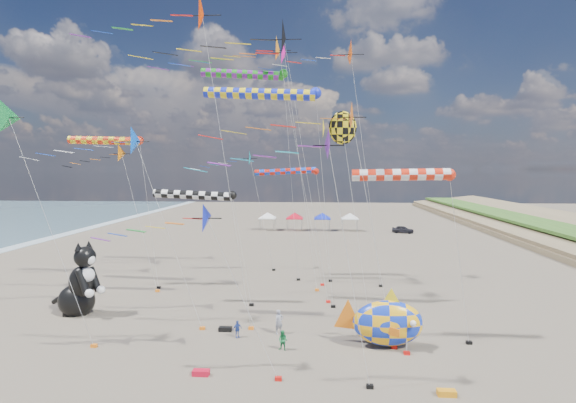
% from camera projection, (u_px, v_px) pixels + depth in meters
% --- Properties ---
extents(ground, '(260.00, 260.00, 0.00)m').
position_uv_depth(ground, '(252.00, 396.00, 22.12)').
color(ground, brown).
rests_on(ground, ground).
extents(delta_kite_0, '(9.00, 1.76, 9.53)m').
position_uv_depth(delta_kite_0, '(201.00, 225.00, 23.41)').
color(delta_kite_0, '#1523B9').
rests_on(delta_kite_0, ground).
extents(delta_kite_1, '(12.27, 1.95, 15.40)m').
position_uv_depth(delta_kite_1, '(315.00, 122.00, 27.29)').
color(delta_kite_1, orange).
rests_on(delta_kite_1, ground).
extents(delta_kite_2, '(11.38, 2.78, 23.54)m').
position_uv_depth(delta_kite_2, '(347.00, 52.00, 41.30)').
color(delta_kite_2, '#F04C03').
rests_on(delta_kite_2, ground).
extents(delta_kite_3, '(12.64, 2.21, 15.49)m').
position_uv_depth(delta_kite_3, '(5.00, 122.00, 27.50)').
color(delta_kite_3, '#147F35').
rests_on(delta_kite_3, ground).
extents(delta_kite_4, '(9.14, 1.79, 13.31)m').
position_uv_depth(delta_kite_4, '(238.00, 161.00, 48.85)').
color(delta_kite_4, '#0AD3DE').
rests_on(delta_kite_4, ground).
extents(delta_kite_5, '(11.98, 2.17, 14.24)m').
position_uv_depth(delta_kite_5, '(126.00, 145.00, 30.70)').
color(delta_kite_5, blue).
rests_on(delta_kite_5, ground).
extents(delta_kite_6, '(8.80, 1.66, 13.21)m').
position_uv_depth(delta_kite_6, '(300.00, 153.00, 22.26)').
color(delta_kite_6, '#641B92').
rests_on(delta_kite_6, ground).
extents(delta_kite_7, '(7.70, 1.78, 13.55)m').
position_uv_depth(delta_kite_7, '(120.00, 157.00, 40.22)').
color(delta_kite_7, orange).
rests_on(delta_kite_7, ground).
extents(delta_kite_8, '(12.10, 2.60, 23.53)m').
position_uv_depth(delta_kite_8, '(283.00, 53.00, 41.78)').
color(delta_kite_8, orange).
rests_on(delta_kite_8, ground).
extents(delta_kite_9, '(11.83, 2.89, 22.95)m').
position_uv_depth(delta_kite_9, '(197.00, 18.00, 30.00)').
color(delta_kite_9, '#E33705').
rests_on(delta_kite_9, ground).
extents(delta_kite_10, '(16.13, 3.11, 23.21)m').
position_uv_depth(delta_kite_10, '(272.00, 43.00, 36.36)').
color(delta_kite_10, black).
rests_on(delta_kite_10, ground).
extents(delta_kite_11, '(15.71, 2.65, 23.03)m').
position_uv_depth(delta_kite_11, '(262.00, 54.00, 40.02)').
color(delta_kite_11, '#F415A3').
rests_on(delta_kite_11, ground).
extents(windsock_0, '(9.76, 0.90, 20.92)m').
position_uv_depth(windsock_0, '(247.00, 75.00, 44.00)').
color(windsock_0, '#1A931B').
rests_on(windsock_0, ground).
extents(windsock_1, '(8.34, 0.77, 14.20)m').
position_uv_depth(windsock_1, '(109.00, 141.00, 41.37)').
color(windsock_1, '#FA3215').
rests_on(windsock_1, ground).
extents(windsock_2, '(7.72, 0.78, 11.21)m').
position_uv_depth(windsock_2, '(407.00, 176.00, 28.18)').
color(windsock_2, red).
rests_on(windsock_2, ground).
extents(windsock_3, '(8.11, 0.71, 9.44)m').
position_uv_depth(windsock_3, '(198.00, 196.00, 36.32)').
color(windsock_3, black).
rests_on(windsock_3, ground).
extents(windsock_4, '(7.69, 0.62, 11.27)m').
position_uv_depth(windsock_4, '(289.00, 172.00, 44.10)').
color(windsock_4, red).
rests_on(windsock_4, ground).
extents(windsock_5, '(10.60, 0.92, 17.57)m').
position_uv_depth(windsock_5, '(265.00, 94.00, 35.38)').
color(windsock_5, '#1426D1').
rests_on(windsock_5, ground).
extents(angelfish_kite, '(3.74, 3.02, 15.77)m').
position_uv_depth(angelfish_kite, '(340.00, 129.00, 35.57)').
color(angelfish_kite, yellow).
rests_on(angelfish_kite, ground).
extents(cat_inflatable, '(4.73, 3.51, 5.73)m').
position_uv_depth(cat_inflatable, '(80.00, 278.00, 34.36)').
color(cat_inflatable, black).
rests_on(cat_inflatable, ground).
extents(fish_inflatable, '(5.90, 2.83, 3.82)m').
position_uv_depth(fish_inflatable, '(387.00, 323.00, 27.99)').
color(fish_inflatable, '#1433C5').
rests_on(fish_inflatable, ground).
extents(person_adult, '(0.72, 0.69, 1.66)m').
position_uv_depth(person_adult, '(279.00, 322.00, 30.43)').
color(person_adult, gray).
rests_on(person_adult, ground).
extents(child_green, '(0.73, 0.65, 1.25)m').
position_uv_depth(child_green, '(283.00, 340.00, 27.65)').
color(child_green, '#208445').
rests_on(child_green, ground).
extents(child_blue, '(0.69, 0.66, 1.15)m').
position_uv_depth(child_blue, '(237.00, 329.00, 29.75)').
color(child_blue, '#273F99').
rests_on(child_blue, ground).
extents(kite_bag_0, '(0.90, 0.44, 0.30)m').
position_uv_depth(kite_bag_0, '(387.00, 302.00, 37.15)').
color(kite_bag_0, '#131DC1').
rests_on(kite_bag_0, ground).
extents(kite_bag_1, '(0.90, 0.44, 0.30)m').
position_uv_depth(kite_bag_1, '(201.00, 373.00, 24.31)').
color(kite_bag_1, red).
rests_on(kite_bag_1, ground).
extents(kite_bag_2, '(0.90, 0.44, 0.30)m').
position_uv_depth(kite_bag_2, '(447.00, 393.00, 22.12)').
color(kite_bag_2, orange).
rests_on(kite_bag_2, ground).
extents(kite_bag_3, '(0.90, 0.44, 0.30)m').
position_uv_depth(kite_bag_3, '(225.00, 329.00, 30.95)').
color(kite_bag_3, black).
rests_on(kite_bag_3, ground).
extents(tent_row, '(19.20, 4.20, 3.80)m').
position_uv_depth(tent_row, '(308.00, 213.00, 81.51)').
color(tent_row, white).
rests_on(tent_row, ground).
extents(parked_car, '(3.99, 2.57, 1.26)m').
position_uv_depth(parked_car, '(403.00, 229.00, 78.59)').
color(parked_car, '#26262D').
rests_on(parked_car, ground).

